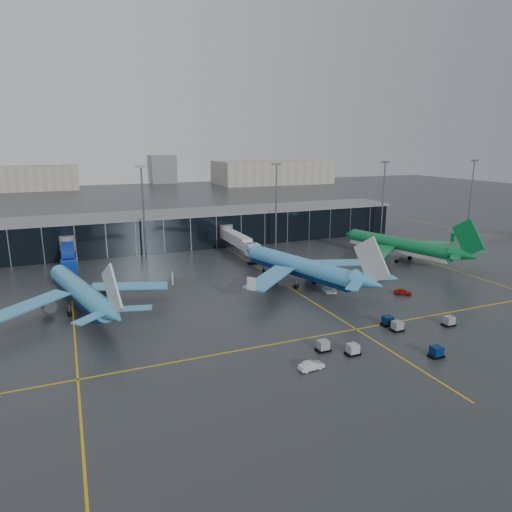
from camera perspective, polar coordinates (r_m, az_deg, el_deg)
name	(u,v)px	position (r m, az deg, el deg)	size (l,w,h in m)	color
ground	(268,309)	(89.03, 1.50, -6.62)	(600.00, 600.00, 0.00)	#282B2D
terminal_pier	(187,228)	(144.55, -8.59, 3.45)	(142.00, 17.00, 10.70)	black
jet_bridges	(68,254)	(122.00, -22.42, 0.20)	(94.00, 27.50, 7.20)	#595B60
flood_masts	(213,205)	(133.16, -5.34, 6.32)	(203.00, 0.50, 25.50)	#595B60
distant_hangars	(183,174)	(356.93, -9.08, 10.10)	(260.00, 71.00, 22.00)	#B2AD99
taxi_lines	(289,287)	(102.16, 4.20, -3.92)	(220.00, 120.00, 0.02)	gold
airliner_arkefly	(79,279)	(92.78, -21.26, -2.72)	(35.33, 40.24, 12.37)	#3F9ED1
airliner_klm_near	(300,256)	(102.97, 5.48, 0.05)	(38.18, 43.48, 13.36)	#439EDE
airliner_aer_lingus	(399,236)	(130.41, 17.39, 2.37)	(37.70, 42.94, 13.19)	#0D6E35
baggage_carts	(392,335)	(78.64, 16.66, -9.49)	(27.85, 14.35, 1.70)	black
mobile_airstair	(329,288)	(100.12, 9.16, -3.99)	(2.89, 3.63, 3.45)	white
service_van_red	(403,292)	(101.74, 17.88, -4.30)	(1.46, 3.62, 1.23)	#98120B
service_van_white	(311,365)	(66.80, 6.94, -13.43)	(1.35, 3.87, 1.27)	silver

